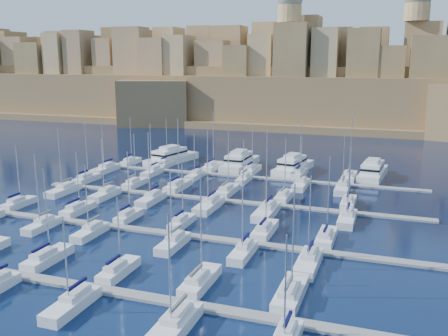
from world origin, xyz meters
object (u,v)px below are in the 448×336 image
at_px(motor_yacht_c, 293,166).
at_px(motor_yacht_d, 373,171).
at_px(motor_yacht_b, 240,162).
at_px(motor_yacht_a, 171,157).
at_px(sailboat_4, 200,281).
at_px(sailboat_2, 48,258).

relative_size(motor_yacht_c, motor_yacht_d, 1.04).
distance_m(motor_yacht_b, motor_yacht_c, 14.81).
distance_m(motor_yacht_a, motor_yacht_d, 55.54).
distance_m(sailboat_4, motor_yacht_d, 72.59).
height_order(motor_yacht_b, motor_yacht_c, same).
distance_m(sailboat_2, sailboat_4, 23.91).
relative_size(sailboat_2, motor_yacht_d, 0.81).
relative_size(sailboat_4, motor_yacht_c, 0.81).
height_order(sailboat_4, motor_yacht_d, sailboat_4).
height_order(sailboat_2, sailboat_4, sailboat_4).
xyz_separation_m(sailboat_2, motor_yacht_b, (6.92, 71.15, 0.98)).
xyz_separation_m(sailboat_4, motor_yacht_d, (17.95, 70.33, 0.97)).
bearing_deg(sailboat_4, motor_yacht_c, 91.77).
xyz_separation_m(motor_yacht_a, motor_yacht_d, (55.54, -0.75, 0.00)).
xyz_separation_m(motor_yacht_b, motor_yacht_c, (14.80, -0.51, -0.00)).
relative_size(sailboat_2, motor_yacht_c, 0.78).
bearing_deg(motor_yacht_d, motor_yacht_a, 179.23).
height_order(sailboat_4, motor_yacht_b, sailboat_4).
xyz_separation_m(sailboat_2, motor_yacht_c, (21.72, 70.64, 0.98)).
distance_m(sailboat_2, motor_yacht_a, 72.50).
bearing_deg(sailboat_4, motor_yacht_d, 75.68).
bearing_deg(motor_yacht_d, sailboat_2, -120.72).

